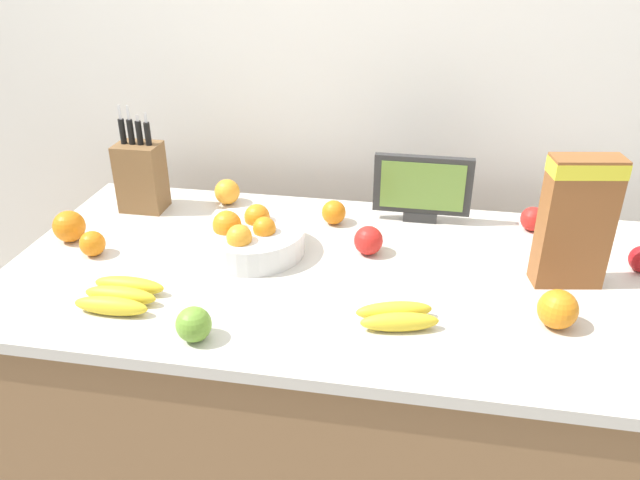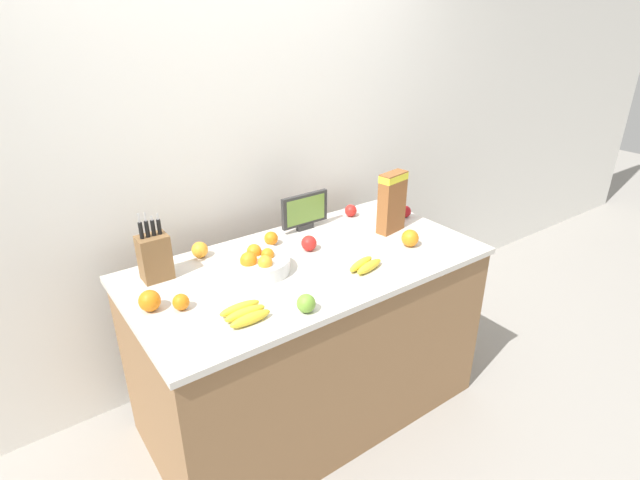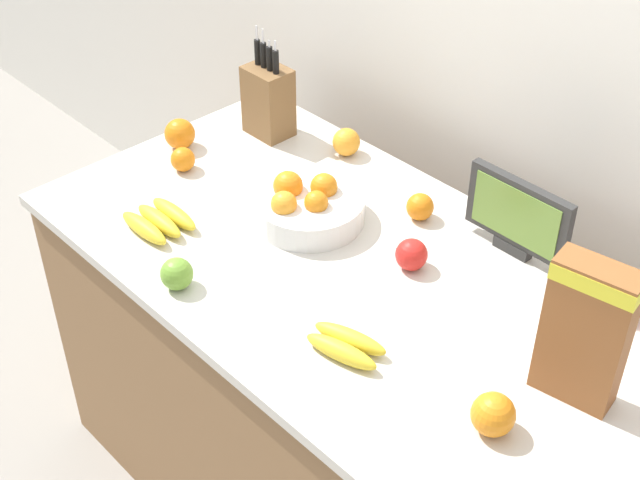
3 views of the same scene
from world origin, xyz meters
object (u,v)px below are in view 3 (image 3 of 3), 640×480
apple_rightmost (630,305)px  orange_mid_right (420,207)px  apple_by_knife_block (177,274)px  orange_front_right (183,159)px  small_monitor (518,215)px  fruit_bowl (308,206)px  orange_front_center (493,414)px  banana_bunch_right (346,345)px  cereal_box (586,328)px  orange_by_cereal (180,134)px  banana_bunch_left (159,221)px  orange_back_center (346,142)px  knife_block (268,100)px  apple_rear (411,255)px

apple_rightmost → orange_mid_right: (-0.57, -0.06, 0.00)m
apple_by_knife_block → orange_front_right: 0.51m
small_monitor → fruit_bowl: bearing=-148.3°
apple_rightmost → orange_front_center: size_ratio=0.80×
apple_by_knife_block → orange_front_right: (-0.40, 0.31, -0.00)m
banana_bunch_right → cereal_box: bearing=32.6°
cereal_box → orange_mid_right: (-0.62, 0.23, -0.14)m
orange_front_center → orange_by_cereal: bearing=171.6°
banana_bunch_left → orange_front_right: size_ratio=2.62×
cereal_box → small_monitor: bearing=131.9°
cereal_box → orange_front_center: 0.25m
fruit_bowl → orange_back_center: (-0.16, 0.30, -0.00)m
fruit_bowl → banana_bunch_right: size_ratio=1.46×
orange_by_cereal → orange_front_right: size_ratio=1.30×
fruit_bowl → banana_bunch_left: size_ratio=1.59×
small_monitor → orange_front_center: size_ratio=3.21×
small_monitor → banana_bunch_right: small_monitor is taller
orange_by_cereal → apple_rightmost: bearing=13.1°
cereal_box → banana_bunch_left: size_ratio=1.84×
orange_by_cereal → banana_bunch_left: bearing=-44.0°
apple_rightmost → orange_by_cereal: 1.31m
fruit_bowl → apple_by_knife_block: fruit_bowl is taller
apple_rightmost → orange_back_center: (-0.93, 0.03, 0.00)m
knife_block → apple_rear: bearing=-13.2°
apple_rear → orange_front_center: size_ratio=0.89×
banana_bunch_right → apple_by_knife_block: (-0.42, -0.13, 0.02)m
cereal_box → apple_rear: bearing=163.0°
apple_rightmost → orange_front_right: apple_rightmost is taller
knife_block → apple_rightmost: (1.17, 0.06, -0.07)m
cereal_box → fruit_bowl: size_ratio=1.16×
knife_block → orange_front_right: bearing=-91.8°
orange_by_cereal → orange_front_right: 0.12m
cereal_box → apple_rightmost: size_ratio=4.67×
knife_block → orange_front_center: (1.16, -0.43, -0.07)m
banana_bunch_left → fruit_bowl: bearing=52.1°
knife_block → banana_bunch_right: size_ratio=1.67×
banana_bunch_left → orange_front_right: orange_front_right is taller
orange_mid_right → apple_by_knife_block: bearing=-108.3°
orange_front_right → fruit_bowl: bearing=12.5°
small_monitor → orange_mid_right: 0.27m
cereal_box → apple_by_knife_block: 0.92m
knife_block → fruit_bowl: 0.46m
small_monitor → apple_by_knife_block: (-0.46, -0.68, -0.07)m
knife_block → banana_bunch_right: 0.95m
banana_bunch_left → knife_block: bearing=108.3°
apple_by_knife_block → orange_by_cereal: size_ratio=0.88×
cereal_box → fruit_bowl: bearing=169.1°
fruit_bowl → banana_bunch_right: bearing=-33.2°
banana_bunch_right → orange_mid_right: size_ratio=2.72×
knife_block → small_monitor: size_ratio=1.15×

